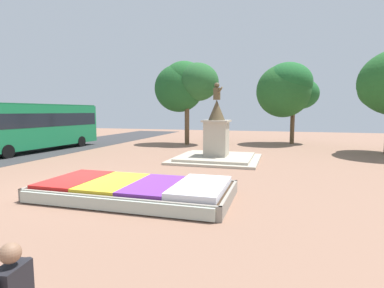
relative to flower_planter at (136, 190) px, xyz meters
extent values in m
plane|color=#8C6651|center=(-2.68, 0.83, -0.27)|extent=(73.98, 73.98, 0.00)
cube|color=#38281C|center=(-0.08, 0.06, -0.07)|extent=(6.71, 3.16, 0.41)
cube|color=gray|center=(-0.07, -1.54, -0.05)|extent=(6.89, 0.16, 0.45)
cube|color=gray|center=(-0.10, 1.67, -0.05)|extent=(6.89, 0.16, 0.45)
cube|color=gray|center=(-3.47, 0.03, -0.05)|extent=(0.13, 3.31, 0.45)
cube|color=gray|center=(3.31, 0.09, -0.05)|extent=(0.13, 3.31, 0.45)
cube|color=red|center=(-2.51, 0.04, 0.21)|extent=(1.65, 2.92, 0.13)
cube|color=yellow|center=(-0.89, 0.06, 0.20)|extent=(1.65, 2.92, 0.12)
cube|color=#72339E|center=(0.73, 0.07, 0.20)|extent=(1.65, 2.92, 0.13)
cube|color=white|center=(2.35, 0.08, 0.25)|extent=(1.65, 2.92, 0.22)
cube|color=#B2BCAD|center=(-0.07, -1.59, -0.05)|extent=(6.54, 0.26, 0.37)
cube|color=#B0A692|center=(1.06, 8.83, -0.20)|extent=(5.24, 5.24, 0.14)
cube|color=#B1A792|center=(1.06, 8.83, -0.06)|extent=(4.37, 4.37, 0.14)
cube|color=#B2A893|center=(1.06, 8.83, 1.06)|extent=(1.37, 1.37, 2.10)
cube|color=#B2A893|center=(1.06, 8.83, 2.17)|extent=(1.62, 1.62, 0.12)
cone|color=brown|center=(1.06, 8.83, 2.85)|extent=(1.03, 1.03, 1.24)
cylinder|color=brown|center=(1.06, 8.83, 3.83)|extent=(0.44, 0.44, 0.72)
sphere|color=brown|center=(1.06, 8.83, 4.35)|extent=(0.32, 0.32, 0.32)
cylinder|color=brown|center=(1.26, 8.65, 3.97)|extent=(0.50, 0.47, 0.51)
cube|color=#197A47|center=(-12.90, 8.88, 1.64)|extent=(3.00, 11.65, 3.14)
cube|color=black|center=(-12.90, 8.88, 2.12)|extent=(3.00, 11.30, 1.00)
cube|color=#146139|center=(-12.90, 8.88, 3.26)|extent=(2.94, 11.41, 0.10)
cylinder|color=black|center=(-13.73, 12.69, 0.18)|extent=(0.33, 0.92, 0.90)
cylinder|color=black|center=(-11.61, 12.56, 0.18)|extent=(0.33, 0.92, 0.90)
cylinder|color=black|center=(-12.03, 5.65, 0.18)|extent=(0.33, 0.92, 0.90)
cylinder|color=black|center=(2.15, -6.80, 0.84)|extent=(0.09, 0.09, 0.57)
sphere|color=#8C664C|center=(2.18, -7.03, 1.30)|extent=(0.22, 0.22, 0.22)
cylinder|color=brown|center=(-3.32, 16.74, 1.43)|extent=(0.42, 0.42, 3.40)
ellipsoid|color=#225F2A|center=(-3.75, 17.20, 5.50)|extent=(4.02, 3.73, 3.65)
ellipsoid|color=#215928|center=(-4.21, 17.06, 4.87)|extent=(4.50, 4.01, 4.33)
ellipsoid|color=#265D2C|center=(-2.43, 17.12, 5.39)|extent=(3.78, 4.13, 3.41)
cylinder|color=brown|center=(5.94, 20.18, 1.37)|extent=(0.39, 0.39, 3.28)
ellipsoid|color=#1F5C2A|center=(6.49, 20.80, 4.41)|extent=(3.57, 3.56, 2.91)
ellipsoid|color=#255E28|center=(5.03, 19.72, 4.61)|extent=(4.88, 4.94, 4.80)
ellipsoid|color=#205F2B|center=(5.40, 19.75, 5.37)|extent=(4.35, 4.77, 3.64)
camera|label=1|loc=(4.82, -9.33, 2.76)|focal=28.00mm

